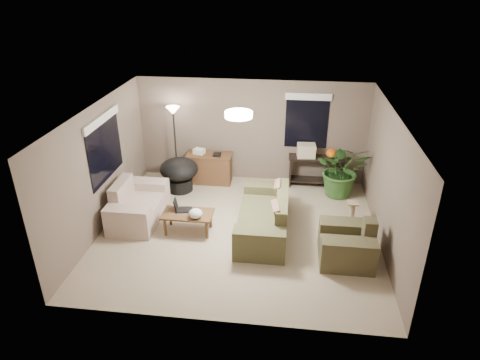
# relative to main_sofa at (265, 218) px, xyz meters

# --- Properties ---
(room_shell) EXTENTS (5.50, 5.50, 5.50)m
(room_shell) POSITION_rel_main_sofa_xyz_m (-0.52, -0.06, 0.96)
(room_shell) COLOR #BBAA8B
(room_shell) RESTS_ON ground
(main_sofa) EXTENTS (0.95, 2.20, 0.85)m
(main_sofa) POSITION_rel_main_sofa_xyz_m (0.00, 0.00, 0.00)
(main_sofa) COLOR brown
(main_sofa) RESTS_ON ground
(throw_pillows) EXTENTS (0.31, 1.37, 0.47)m
(throw_pillows) POSITION_rel_main_sofa_xyz_m (0.26, -0.00, 0.36)
(throw_pillows) COLOR #8C7251
(throw_pillows) RESTS_ON main_sofa
(loveseat) EXTENTS (0.90, 1.60, 0.85)m
(loveseat) POSITION_rel_main_sofa_xyz_m (-2.70, 0.16, 0.00)
(loveseat) COLOR beige
(loveseat) RESTS_ON ground
(armchair) EXTENTS (0.95, 1.00, 0.85)m
(armchair) POSITION_rel_main_sofa_xyz_m (1.53, -0.75, 0.00)
(armchair) COLOR #454029
(armchair) RESTS_ON ground
(coffee_table) EXTENTS (1.00, 0.55, 0.42)m
(coffee_table) POSITION_rel_main_sofa_xyz_m (-1.53, -0.20, 0.06)
(coffee_table) COLOR brown
(coffee_table) RESTS_ON ground
(laptop) EXTENTS (0.39, 0.30, 0.24)m
(laptop) POSITION_rel_main_sofa_xyz_m (-1.70, -0.10, 0.19)
(laptop) COLOR black
(laptop) RESTS_ON coffee_table
(plastic_bag) EXTENTS (0.29, 0.27, 0.19)m
(plastic_bag) POSITION_rel_main_sofa_xyz_m (-1.33, -0.35, 0.22)
(plastic_bag) COLOR white
(plastic_bag) RESTS_ON coffee_table
(desk) EXTENTS (1.10, 0.50, 0.75)m
(desk) POSITION_rel_main_sofa_xyz_m (-1.51, 2.07, 0.08)
(desk) COLOR brown
(desk) RESTS_ON ground
(desk_papers) EXTENTS (0.70, 0.30, 0.12)m
(desk_papers) POSITION_rel_main_sofa_xyz_m (-1.67, 2.06, 0.51)
(desk_papers) COLOR silver
(desk_papers) RESTS_ON desk
(console_table) EXTENTS (1.30, 0.40, 0.75)m
(console_table) POSITION_rel_main_sofa_xyz_m (1.05, 2.19, 0.14)
(console_table) COLOR black
(console_table) RESTS_ON ground
(pumpkin) EXTENTS (0.36, 0.36, 0.22)m
(pumpkin) POSITION_rel_main_sofa_xyz_m (1.40, 2.19, 0.57)
(pumpkin) COLOR orange
(pumpkin) RESTS_ON console_table
(cardboard_box) EXTENTS (0.44, 0.35, 0.31)m
(cardboard_box) POSITION_rel_main_sofa_xyz_m (0.80, 2.19, 0.61)
(cardboard_box) COLOR beige
(cardboard_box) RESTS_ON console_table
(papasan_chair) EXTENTS (1.04, 1.04, 0.80)m
(papasan_chair) POSITION_rel_main_sofa_xyz_m (-2.14, 1.56, 0.17)
(papasan_chair) COLOR black
(papasan_chair) RESTS_ON ground
(floor_lamp) EXTENTS (0.32, 0.32, 1.91)m
(floor_lamp) POSITION_rel_main_sofa_xyz_m (-2.33, 2.03, 1.30)
(floor_lamp) COLOR black
(floor_lamp) RESTS_ON ground
(ceiling_fixture) EXTENTS (0.50, 0.50, 0.10)m
(ceiling_fixture) POSITION_rel_main_sofa_xyz_m (-0.52, -0.06, 2.15)
(ceiling_fixture) COLOR white
(ceiling_fixture) RESTS_ON room_shell
(houseplant) EXTENTS (1.18, 1.31, 1.02)m
(houseplant) POSITION_rel_main_sofa_xyz_m (1.63, 1.77, 0.22)
(houseplant) COLOR #2D5923
(houseplant) RESTS_ON ground
(cat_scratching_post) EXTENTS (0.32, 0.32, 0.50)m
(cat_scratching_post) POSITION_rel_main_sofa_xyz_m (1.75, 0.51, -0.08)
(cat_scratching_post) COLOR tan
(cat_scratching_post) RESTS_ON ground
(window_left) EXTENTS (0.05, 1.56, 1.33)m
(window_left) POSITION_rel_main_sofa_xyz_m (-3.25, 0.24, 1.49)
(window_left) COLOR black
(window_left) RESTS_ON room_shell
(window_back) EXTENTS (1.06, 0.05, 1.33)m
(window_back) POSITION_rel_main_sofa_xyz_m (0.78, 2.41, 1.49)
(window_back) COLOR black
(window_back) RESTS_ON room_shell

